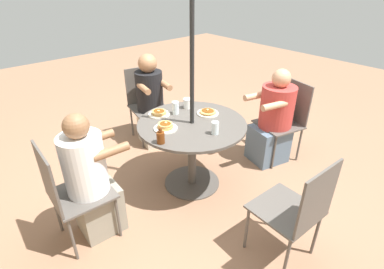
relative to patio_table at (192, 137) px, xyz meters
name	(u,v)px	position (x,y,z in m)	size (l,w,h in m)	color
ground_plane	(192,182)	(0.00, 0.00, -0.57)	(12.00, 12.00, 0.00)	#8C664C
patio_table	(192,137)	(0.00, 0.00, 0.00)	(1.06, 1.06, 0.72)	#4C4742
umbrella_pole	(192,85)	(0.00, 0.00, 0.53)	(0.04, 0.04, 2.21)	black
patio_chair_north	(298,208)	(-1.22, 0.06, -0.05)	(0.47, 0.47, 0.93)	#514C47
patio_chair_east	(286,116)	(-0.30, -1.18, -0.05)	(0.54, 0.54, 0.93)	#514C47
diner_east	(273,122)	(-0.26, -1.01, -0.07)	(0.47, 0.57, 1.11)	slate
patio_chair_south	(146,100)	(1.20, -0.25, -0.05)	(0.53, 0.53, 0.93)	#514C47
diner_south	(151,104)	(1.02, -0.22, -0.04)	(0.51, 0.41, 1.15)	beige
patio_chair_west	(69,190)	(0.06, 1.22, -0.05)	(0.47, 0.47, 0.93)	#514C47
diner_west	(91,182)	(0.05, 1.04, -0.05)	(0.35, 0.49, 1.13)	gray
pancake_plate_a	(159,113)	(0.35, 0.13, 0.17)	(0.22, 0.22, 0.05)	silver
pancake_plate_b	(208,112)	(0.04, -0.25, 0.17)	(0.22, 0.22, 0.05)	silver
pancake_plate_c	(165,127)	(0.07, 0.27, 0.18)	(0.22, 0.22, 0.07)	silver
syrup_bottle	(161,137)	(-0.11, 0.45, 0.21)	(0.09, 0.07, 0.15)	#602D0F
coffee_cup	(188,103)	(0.29, -0.20, 0.21)	(0.09, 0.09, 0.10)	white
drinking_glass_a	(175,108)	(0.26, -0.01, 0.22)	(0.07, 0.07, 0.13)	silver
drinking_glass_b	(215,128)	(-0.30, -0.01, 0.21)	(0.07, 0.07, 0.12)	silver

